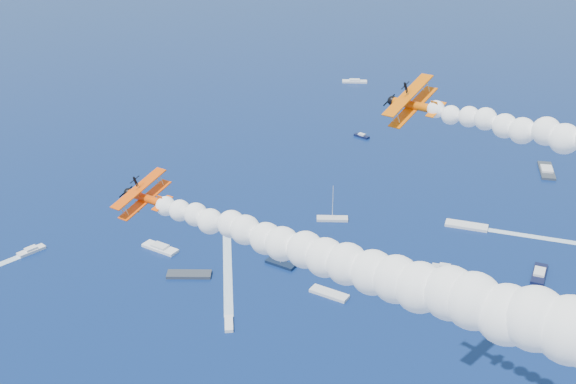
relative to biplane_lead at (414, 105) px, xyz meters
The scene contains 5 objects.
biplane_lead is the anchor object (origin of this frame).
biplane_trail 37.42m from the biplane_lead, 118.78° to the right, with size 7.13×8.00×4.82m, color #FE4D05, non-canonical shape.
smoke_trail_trail 35.43m from the biplane_lead, 71.43° to the right, with size 57.88×7.76×10.32m, color white, non-canonical shape.
spectator_boats 88.76m from the biplane_lead, 95.14° to the left, with size 211.72×172.07×0.70m.
boat_wakes 83.85m from the biplane_lead, 150.90° to the left, with size 126.97×130.54×0.04m.
Camera 1 is at (47.79, -46.19, 91.56)m, focal length 46.06 mm.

